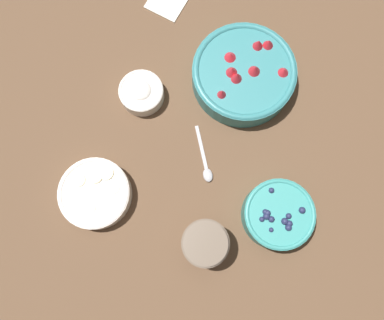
{
  "coord_description": "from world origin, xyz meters",
  "views": [
    {
      "loc": [
        -0.26,
        -0.06,
        0.86
      ],
      "look_at": [
        -0.11,
        0.01,
        0.04
      ],
      "focal_mm": 35.0,
      "sensor_mm": 36.0,
      "label": 1
    }
  ],
  "objects_px": {
    "bowl_strawberries": "(244,74)",
    "jar_chocolate": "(205,243)",
    "bowl_bananas": "(95,193)",
    "bowl_blueberries": "(278,215)",
    "bowl_cream": "(141,93)"
  },
  "relations": [
    {
      "from": "bowl_strawberries",
      "to": "bowl_bananas",
      "type": "bearing_deg",
      "value": 155.21
    },
    {
      "from": "bowl_strawberries",
      "to": "bowl_bananas",
      "type": "distance_m",
      "value": 0.44
    },
    {
      "from": "bowl_strawberries",
      "to": "bowl_blueberries",
      "type": "height_order",
      "value": "bowl_strawberries"
    },
    {
      "from": "bowl_cream",
      "to": "jar_chocolate",
      "type": "xyz_separation_m",
      "value": [
        -0.25,
        -0.28,
        0.02
      ]
    },
    {
      "from": "bowl_strawberries",
      "to": "bowl_blueberries",
      "type": "xyz_separation_m",
      "value": [
        -0.27,
        -0.2,
        -0.0
      ]
    },
    {
      "from": "bowl_bananas",
      "to": "bowl_cream",
      "type": "relative_size",
      "value": 1.52
    },
    {
      "from": "bowl_blueberries",
      "to": "bowl_cream",
      "type": "bearing_deg",
      "value": 72.5
    },
    {
      "from": "bowl_blueberries",
      "to": "jar_chocolate",
      "type": "xyz_separation_m",
      "value": [
        -0.12,
        0.12,
        0.01
      ]
    },
    {
      "from": "bowl_strawberries",
      "to": "bowl_cream",
      "type": "bearing_deg",
      "value": 125.37
    },
    {
      "from": "bowl_bananas",
      "to": "bowl_blueberries",
      "type": "bearing_deg",
      "value": -71.21
    },
    {
      "from": "bowl_blueberries",
      "to": "bowl_strawberries",
      "type": "bearing_deg",
      "value": 36.88
    },
    {
      "from": "bowl_bananas",
      "to": "jar_chocolate",
      "type": "height_order",
      "value": "jar_chocolate"
    },
    {
      "from": "bowl_strawberries",
      "to": "jar_chocolate",
      "type": "bearing_deg",
      "value": -168.11
    },
    {
      "from": "bowl_blueberries",
      "to": "jar_chocolate",
      "type": "relative_size",
      "value": 1.54
    },
    {
      "from": "bowl_bananas",
      "to": "bowl_cream",
      "type": "distance_m",
      "value": 0.26
    }
  ]
}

